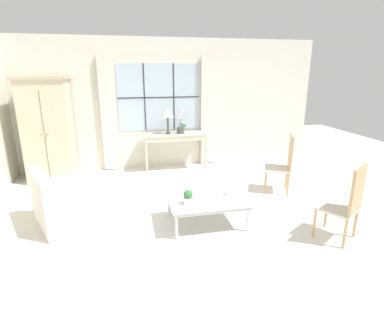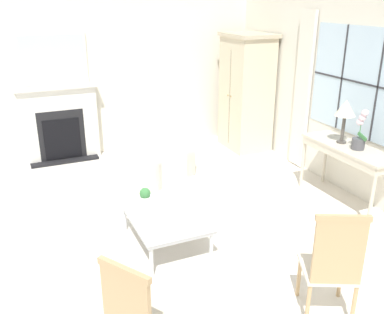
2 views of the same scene
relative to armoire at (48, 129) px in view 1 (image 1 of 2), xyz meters
The scene contains 12 objects.
ground_plane 3.59m from the armoire, 49.57° to the right, with size 14.00×14.00×0.00m, color silver.
wall_back_windowed 2.30m from the armoire, 10.15° to the left, with size 7.20×0.14×2.80m.
armoire is the anchor object (origin of this frame).
console_table 2.54m from the armoire, ahead, with size 1.38×0.48×0.81m.
table_lamp 2.38m from the armoire, ahead, with size 0.27×0.27×0.58m.
potted_orchid 2.65m from the armoire, ahead, with size 0.21×0.16×0.53m.
armchair_upholstered 2.22m from the armoire, 72.68° to the right, with size 1.19×1.22×0.79m.
side_chair_wooden 4.53m from the armoire, 21.15° to the right, with size 0.59×0.59×1.06m.
accent_chair_wooden 5.32m from the armoire, 38.44° to the right, with size 0.61×0.61×1.02m.
coffee_table 3.62m from the armoire, 44.44° to the right, with size 1.08×0.76×0.40m.
potted_plant_small 3.50m from the armoire, 49.44° to the right, with size 0.13×0.13×0.20m.
pillar_candle 3.82m from the armoire, 40.62° to the right, with size 0.09×0.09×0.11m.
Camera 1 is at (-0.73, -3.62, 2.13)m, focal length 28.00 mm.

